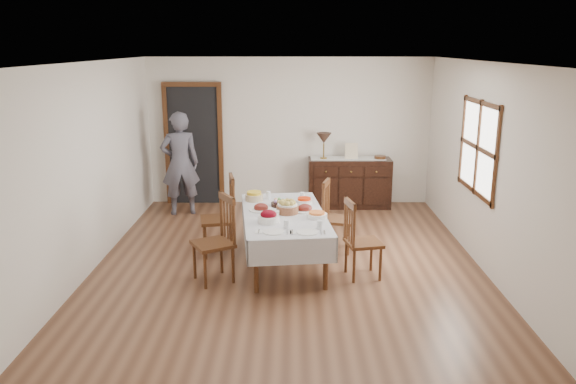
{
  "coord_description": "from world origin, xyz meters",
  "views": [
    {
      "loc": [
        0.05,
        -6.93,
        2.8
      ],
      "look_at": [
        0.0,
        0.1,
        0.95
      ],
      "focal_mm": 35.0,
      "sensor_mm": 36.0,
      "label": 1
    }
  ],
  "objects_px": {
    "chair_right_far": "(335,215)",
    "dining_table": "(284,219)",
    "table_lamp": "(324,139)",
    "sideboard": "(349,183)",
    "chair_right_near": "(360,239)",
    "chair_left_near": "(217,238)",
    "person": "(180,160)",
    "chair_left_far": "(222,215)"
  },
  "relations": [
    {
      "from": "person",
      "to": "chair_left_near",
      "type": "bearing_deg",
      "value": 93.33
    },
    {
      "from": "sideboard",
      "to": "chair_right_far",
      "type": "bearing_deg",
      "value": -100.7
    },
    {
      "from": "chair_right_near",
      "to": "table_lamp",
      "type": "xyz_separation_m",
      "value": [
        -0.28,
        3.13,
        0.72
      ]
    },
    {
      "from": "chair_left_far",
      "to": "chair_right_near",
      "type": "height_order",
      "value": "chair_left_far"
    },
    {
      "from": "chair_right_far",
      "to": "table_lamp",
      "type": "relative_size",
      "value": 2.16
    },
    {
      "from": "chair_right_far",
      "to": "person",
      "type": "distance_m",
      "value": 3.05
    },
    {
      "from": "chair_right_near",
      "to": "chair_right_far",
      "type": "relative_size",
      "value": 1.0
    },
    {
      "from": "dining_table",
      "to": "chair_right_far",
      "type": "height_order",
      "value": "chair_right_far"
    },
    {
      "from": "chair_left_near",
      "to": "sideboard",
      "type": "relative_size",
      "value": 0.74
    },
    {
      "from": "chair_right_near",
      "to": "chair_right_far",
      "type": "distance_m",
      "value": 0.98
    },
    {
      "from": "chair_right_near",
      "to": "chair_right_far",
      "type": "xyz_separation_m",
      "value": [
        -0.23,
        0.96,
        0.0
      ]
    },
    {
      "from": "chair_left_near",
      "to": "chair_right_near",
      "type": "height_order",
      "value": "chair_left_near"
    },
    {
      "from": "dining_table",
      "to": "chair_right_near",
      "type": "distance_m",
      "value": 1.03
    },
    {
      "from": "sideboard",
      "to": "person",
      "type": "xyz_separation_m",
      "value": [
        -2.89,
        -0.46,
        0.5
      ]
    },
    {
      "from": "chair_left_far",
      "to": "person",
      "type": "xyz_separation_m",
      "value": [
        -0.92,
        1.88,
        0.38
      ]
    },
    {
      "from": "chair_right_far",
      "to": "table_lamp",
      "type": "xyz_separation_m",
      "value": [
        -0.05,
        2.17,
        0.72
      ]
    },
    {
      "from": "chair_left_near",
      "to": "dining_table",
      "type": "bearing_deg",
      "value": 93.68
    },
    {
      "from": "dining_table",
      "to": "person",
      "type": "bearing_deg",
      "value": 121.63
    },
    {
      "from": "chair_right_near",
      "to": "chair_right_far",
      "type": "bearing_deg",
      "value": 2.1
    },
    {
      "from": "table_lamp",
      "to": "chair_right_near",
      "type": "bearing_deg",
      "value": -84.91
    },
    {
      "from": "sideboard",
      "to": "chair_right_near",
      "type": "bearing_deg",
      "value": -93.35
    },
    {
      "from": "chair_left_near",
      "to": "chair_right_near",
      "type": "relative_size",
      "value": 1.07
    },
    {
      "from": "person",
      "to": "table_lamp",
      "type": "bearing_deg",
      "value": 174.3
    },
    {
      "from": "sideboard",
      "to": "person",
      "type": "height_order",
      "value": "person"
    },
    {
      "from": "chair_right_far",
      "to": "person",
      "type": "bearing_deg",
      "value": 69.94
    },
    {
      "from": "chair_left_near",
      "to": "table_lamp",
      "type": "xyz_separation_m",
      "value": [
        1.46,
        3.23,
        0.68
      ]
    },
    {
      "from": "person",
      "to": "dining_table",
      "type": "bearing_deg",
      "value": 112.2
    },
    {
      "from": "dining_table",
      "to": "chair_left_far",
      "type": "xyz_separation_m",
      "value": [
        -0.85,
        0.38,
        -0.06
      ]
    },
    {
      "from": "sideboard",
      "to": "chair_left_far",
      "type": "bearing_deg",
      "value": -130.06
    },
    {
      "from": "chair_left_far",
      "to": "sideboard",
      "type": "height_order",
      "value": "chair_left_far"
    },
    {
      "from": "chair_right_far",
      "to": "person",
      "type": "xyz_separation_m",
      "value": [
        -2.48,
        1.73,
        0.43
      ]
    },
    {
      "from": "dining_table",
      "to": "chair_right_near",
      "type": "bearing_deg",
      "value": -31.01
    },
    {
      "from": "chair_right_far",
      "to": "sideboard",
      "type": "xyz_separation_m",
      "value": [
        0.41,
        2.19,
        -0.07
      ]
    },
    {
      "from": "chair_left_near",
      "to": "chair_right_near",
      "type": "distance_m",
      "value": 1.74
    },
    {
      "from": "dining_table",
      "to": "chair_left_near",
      "type": "height_order",
      "value": "chair_left_near"
    },
    {
      "from": "chair_left_near",
      "to": "chair_right_near",
      "type": "bearing_deg",
      "value": 63.56
    },
    {
      "from": "chair_left_near",
      "to": "chair_left_far",
      "type": "bearing_deg",
      "value": 153.55
    },
    {
      "from": "dining_table",
      "to": "table_lamp",
      "type": "height_order",
      "value": "table_lamp"
    },
    {
      "from": "chair_right_near",
      "to": "sideboard",
      "type": "xyz_separation_m",
      "value": [
        0.18,
        3.15,
        -0.07
      ]
    },
    {
      "from": "chair_right_far",
      "to": "dining_table",
      "type": "bearing_deg",
      "value": 141.9
    },
    {
      "from": "dining_table",
      "to": "chair_left_far",
      "type": "relative_size",
      "value": 1.95
    },
    {
      "from": "dining_table",
      "to": "person",
      "type": "relative_size",
      "value": 1.14
    }
  ]
}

